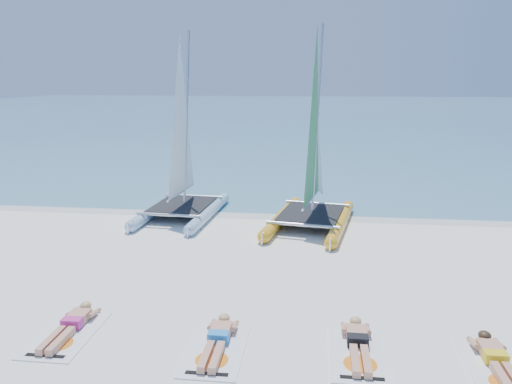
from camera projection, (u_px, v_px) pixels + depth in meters
The scene contains 13 objects.
ground at pixel (235, 273), 12.12m from camera, with size 140.00×140.00×0.00m, color white.
sea at pixel (304, 110), 73.09m from camera, with size 140.00×115.00×0.01m, color #75B5C4.
wet_sand_strip at pixel (260, 213), 17.45m from camera, with size 140.00×1.40×0.01m, color silver.
catamaran_blue at pixel (182, 160), 16.81m from camera, with size 2.57×4.86×6.44m.
catamaran_yellow at pixel (315, 160), 16.03m from camera, with size 3.07×5.28×6.56m.
towel_a at pixel (67, 334), 9.21m from camera, with size 1.00×1.85×0.02m, color white.
sunbather_a at pixel (71, 324), 9.37m from camera, with size 0.37×1.73×0.26m.
towel_b at pixel (216, 350), 8.69m from camera, with size 1.00×1.85×0.02m, color white.
sunbather_b at pixel (218, 338), 8.85m from camera, with size 0.37×1.73×0.26m.
towel_c at pixel (358, 353), 8.57m from camera, with size 1.00×1.85×0.02m, color white.
sunbather_c at pixel (358, 342), 8.73m from camera, with size 0.37×1.73×0.26m.
towel_d at pixel (500, 371), 8.05m from camera, with size 1.00×1.85×0.02m, color white.
sunbather_d at pixel (496, 359), 8.21m from camera, with size 0.37×1.73×0.26m.
Camera 1 is at (1.87, -11.23, 4.63)m, focal length 35.00 mm.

